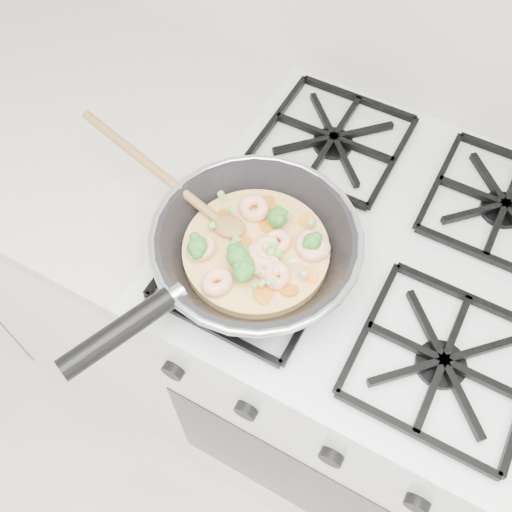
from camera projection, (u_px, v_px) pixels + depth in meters
The scene contains 3 objects.
stove at pixel (343, 351), 1.27m from camera, with size 0.60×0.60×0.92m.
counter_left at pixel (60, 213), 1.48m from camera, with size 1.00×0.60×0.90m.
skillet at pixel (253, 248), 0.82m from camera, with size 0.48×0.45×0.10m.
Camera 1 is at (0.07, 1.18, 1.65)m, focal length 40.17 mm.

